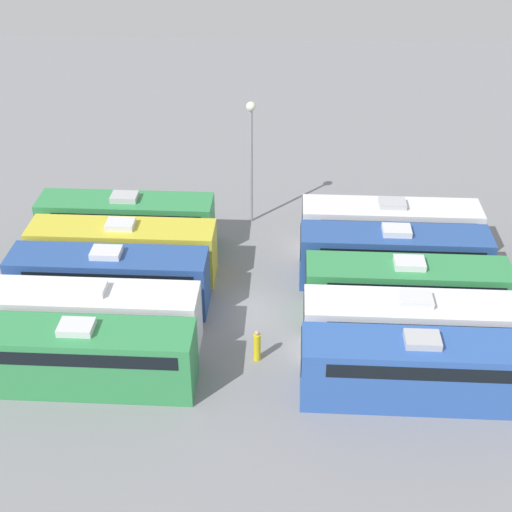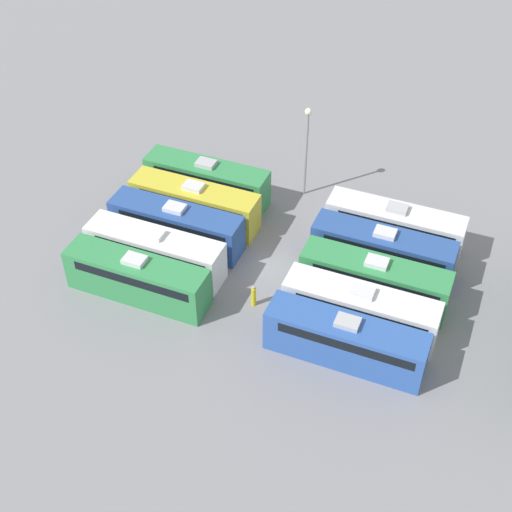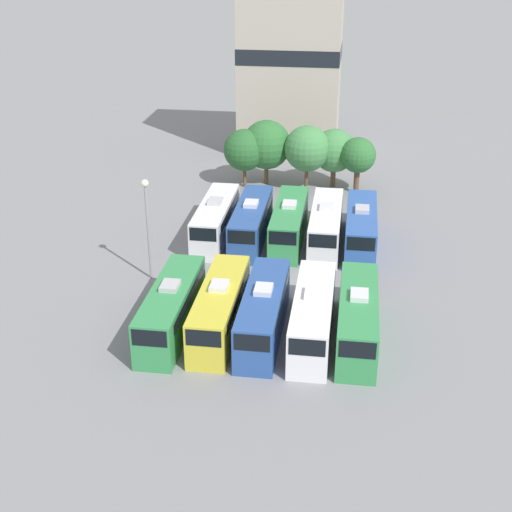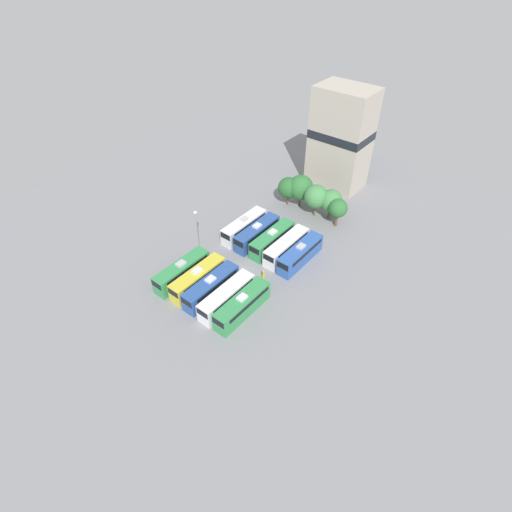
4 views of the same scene
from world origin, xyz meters
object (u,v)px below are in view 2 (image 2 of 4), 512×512
bus_1 (195,203)px  bus_7 (375,279)px  bus_6 (383,250)px  light_pole (307,138)px  bus_4 (137,277)px  bus_5 (395,225)px  bus_9 (346,340)px  bus_0 (207,180)px  bus_2 (177,225)px  bus_3 (156,251)px  worker_person (254,296)px  bus_8 (361,309)px

bus_1 → bus_7: same height
bus_6 → light_pole: (-6.88, -8.69, 3.81)m
bus_1 → bus_4: same height
bus_4 → bus_5: same height
bus_9 → light_pole: size_ratio=1.29×
bus_1 → bus_4: (9.56, 0.03, 0.00)m
bus_4 → light_pole: (-16.59, 7.04, 3.81)m
bus_0 → bus_2: (6.44, 0.38, 0.00)m
bus_5 → light_pole: size_ratio=1.29×
bus_2 → bus_9: (6.55, 15.91, 0.00)m
bus_3 → bus_7: bearing=101.4°
bus_5 → bus_6: size_ratio=1.00×
bus_3 → bus_4: bearing=3.1°
light_pole → worker_person: bearing=4.6°
bus_7 → worker_person: 8.86m
bus_1 → bus_3: size_ratio=1.00×
bus_0 → worker_person: 13.76m
bus_1 → bus_6: (-0.15, 15.76, 0.00)m
bus_4 → bus_6: (-9.71, 15.73, 0.00)m
bus_5 → bus_6: bearing=-1.9°
bus_0 → bus_7: size_ratio=1.00×
bus_2 → bus_4: 6.48m
bus_8 → bus_4: bearing=-79.2°
bus_2 → worker_person: bus_2 is taller
bus_7 → bus_2: bearing=-90.6°
bus_2 → worker_person: size_ratio=5.95×
bus_3 → bus_5: (-9.91, 16.00, 0.00)m
bus_0 → worker_person: size_ratio=5.95×
bus_5 → bus_8: bearing=0.4°
bus_6 → bus_8: same height
bus_6 → bus_7: size_ratio=1.00×
bus_4 → bus_8: bearing=100.8°
worker_person → bus_1: bearing=-131.5°
bus_2 → bus_5: bearing=112.1°
worker_person → light_pole: 15.12m
bus_7 → bus_8: size_ratio=1.00×
bus_0 → bus_3: (9.86, 0.34, 0.00)m
bus_0 → bus_2: bearing=3.4°
bus_7 → bus_5: bearing=-178.4°
bus_4 → bus_3: bearing=-176.9°
bus_9 → bus_6: bearing=-179.7°
bus_2 → bus_5: 17.23m
bus_9 → worker_person: size_ratio=5.95×
bus_3 → bus_9: bearing=78.9°
bus_3 → bus_6: 17.23m
bus_9 → worker_person: bus_9 is taller
bus_0 → worker_person: (10.63, 8.69, -0.97)m
bus_4 → bus_6: size_ratio=1.00×
bus_1 → bus_8: size_ratio=1.00×
bus_5 → bus_6: (3.25, -0.11, 0.00)m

